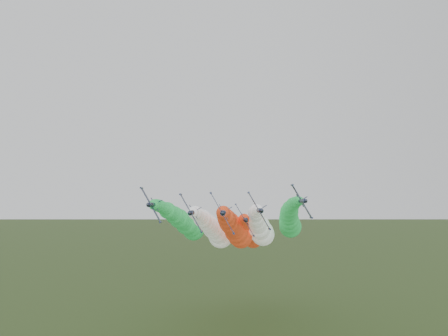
{
  "coord_description": "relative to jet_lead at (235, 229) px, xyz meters",
  "views": [
    {
      "loc": [
        4.33,
        -96.21,
        41.46
      ],
      "look_at": [
        4.2,
        10.0,
        49.54
      ],
      "focal_mm": 35.0,
      "sensor_mm": 36.0,
      "label": 1
    }
  ],
  "objects": [
    {
      "name": "jet_outer_right",
      "position": [
        20.59,
        21.07,
        2.29
      ],
      "size": [
        13.42,
        72.46,
        19.02
      ],
      "rotation": [
        0.0,
        1.05,
        0.0
      ],
      "color": "black",
      "rests_on": "ground"
    },
    {
      "name": "jet_trail",
      "position": [
        6.01,
        26.53,
        -2.65
      ],
      "size": [
        13.07,
        72.11,
        18.67
      ],
      "rotation": [
        0.0,
        1.05,
        0.0
      ],
      "color": "black",
      "rests_on": "ground"
    },
    {
      "name": "jet_outer_left",
      "position": [
        -17.82,
        15.92,
        1.57
      ],
      "size": [
        13.23,
        72.27,
        18.83
      ],
      "rotation": [
        0.0,
        1.05,
        0.0
      ],
      "color": "black",
      "rests_on": "ground"
    },
    {
      "name": "jet_lead",
      "position": [
        0.0,
        0.0,
        0.0
      ],
      "size": [
        12.97,
        72.02,
        18.58
      ],
      "rotation": [
        0.0,
        1.05,
        0.0
      ],
      "color": "black",
      "rests_on": "ground"
    },
    {
      "name": "jet_inner_left",
      "position": [
        -7.01,
        8.32,
        -0.4
      ],
      "size": [
        13.52,
        72.57,
        19.12
      ],
      "rotation": [
        0.0,
        1.05,
        0.0
      ],
      "color": "black",
      "rests_on": "ground"
    },
    {
      "name": "jet_inner_right",
      "position": [
        8.7,
        10.26,
        0.06
      ],
      "size": [
        13.33,
        72.38,
        18.94
      ],
      "rotation": [
        0.0,
        1.05,
        0.0
      ],
      "color": "black",
      "rests_on": "ground"
    }
  ]
}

